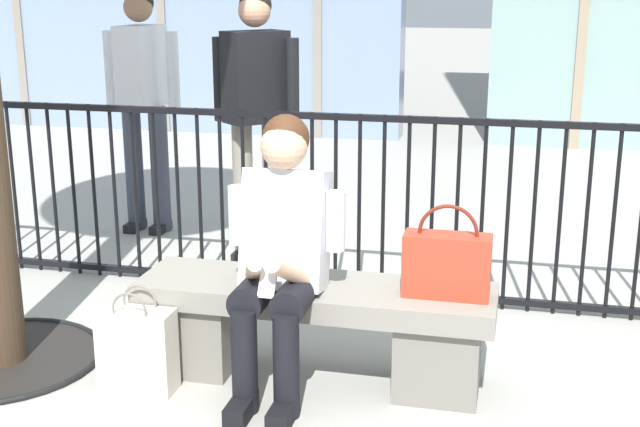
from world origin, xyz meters
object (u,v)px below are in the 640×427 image
at_px(stone_bench, 315,321).
at_px(bystander_at_railing, 143,92).
at_px(shopping_bag, 137,349).
at_px(seated_person_with_phone, 281,248).
at_px(bystander_further_back, 256,106).
at_px(handbag_on_bench, 447,263).

relative_size(stone_bench, bystander_at_railing, 0.94).
height_order(shopping_bag, bystander_at_railing, bystander_at_railing).
height_order(stone_bench, seated_person_with_phone, seated_person_with_phone).
bearing_deg(bystander_further_back, handbag_on_bench, -49.98).
bearing_deg(handbag_on_bench, bystander_further_back, 130.02).
relative_size(shopping_bag, bystander_further_back, 0.28).
height_order(seated_person_with_phone, bystander_at_railing, bystander_at_railing).
distance_m(seated_person_with_phone, shopping_bag, 0.78).
bearing_deg(bystander_further_back, stone_bench, -64.34).
xyz_separation_m(stone_bench, bystander_at_railing, (-1.74, 2.04, 0.73)).
bearing_deg(shopping_bag, handbag_on_bench, 12.61).
xyz_separation_m(handbag_on_bench, bystander_further_back, (-1.34, 1.60, 0.40)).
distance_m(seated_person_with_phone, bystander_further_back, 1.87).
relative_size(stone_bench, shopping_bag, 3.37).
distance_m(stone_bench, seated_person_with_phone, 0.42).
distance_m(bystander_at_railing, bystander_further_back, 1.07).
height_order(stone_bench, bystander_further_back, bystander_further_back).
height_order(shopping_bag, bystander_further_back, bystander_further_back).
xyz_separation_m(seated_person_with_phone, handbag_on_bench, (0.70, 0.12, -0.05)).
relative_size(seated_person_with_phone, shopping_bag, 2.55).
bearing_deg(handbag_on_bench, stone_bench, 179.01).
xyz_separation_m(stone_bench, seated_person_with_phone, (-0.12, -0.13, 0.38)).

